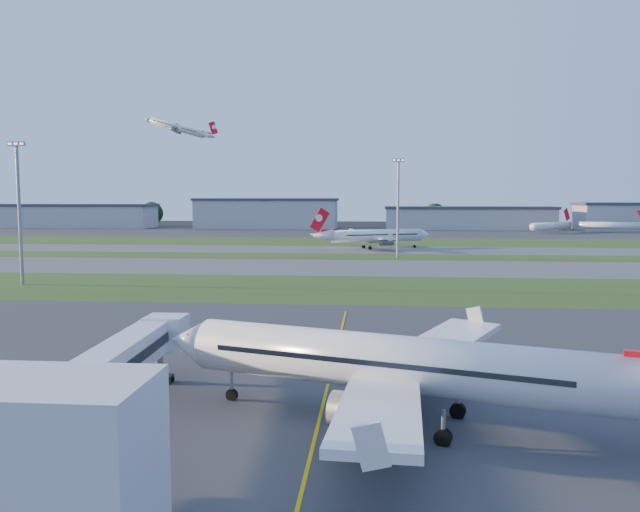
# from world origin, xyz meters

# --- Properties ---
(ground) EXTENTS (700.00, 700.00, 0.00)m
(ground) POSITION_xyz_m (0.00, 0.00, 0.00)
(ground) COLOR black
(ground) RESTS_ON ground
(apron_near) EXTENTS (300.00, 70.00, 0.01)m
(apron_near) POSITION_xyz_m (0.00, 0.00, 0.01)
(apron_near) COLOR #333335
(apron_near) RESTS_ON ground
(grass_strip_a) EXTENTS (300.00, 34.00, 0.01)m
(grass_strip_a) POSITION_xyz_m (0.00, 52.00, 0.01)
(grass_strip_a) COLOR #304E1A
(grass_strip_a) RESTS_ON ground
(taxiway_a) EXTENTS (300.00, 32.00, 0.01)m
(taxiway_a) POSITION_xyz_m (0.00, 85.00, 0.01)
(taxiway_a) COLOR #515154
(taxiway_a) RESTS_ON ground
(grass_strip_b) EXTENTS (300.00, 18.00, 0.01)m
(grass_strip_b) POSITION_xyz_m (0.00, 110.00, 0.01)
(grass_strip_b) COLOR #304E1A
(grass_strip_b) RESTS_ON ground
(taxiway_b) EXTENTS (300.00, 26.00, 0.01)m
(taxiway_b) POSITION_xyz_m (0.00, 132.00, 0.01)
(taxiway_b) COLOR #515154
(taxiway_b) RESTS_ON ground
(grass_strip_c) EXTENTS (300.00, 40.00, 0.01)m
(grass_strip_c) POSITION_xyz_m (0.00, 165.00, 0.01)
(grass_strip_c) COLOR #304E1A
(grass_strip_c) RESTS_ON ground
(apron_far) EXTENTS (400.00, 80.00, 0.01)m
(apron_far) POSITION_xyz_m (0.00, 225.00, 0.01)
(apron_far) COLOR #333335
(apron_far) RESTS_ON ground
(yellow_line) EXTENTS (0.25, 60.00, 0.02)m
(yellow_line) POSITION_xyz_m (5.00, 0.00, 0.00)
(yellow_line) COLOR gold
(yellow_line) RESTS_ON ground
(jet_bridge) EXTENTS (4.20, 26.90, 6.20)m
(jet_bridge) POSITION_xyz_m (-9.81, -15.24, 4.01)
(jet_bridge) COLOR silver
(jet_bridge) RESTS_ON ground
(airliner_parked) EXTENTS (37.65, 31.70, 12.10)m
(airliner_parked) POSITION_xyz_m (11.02, -12.68, 4.25)
(airliner_parked) COLOR white
(airliner_parked) RESTS_ON ground
(airliner_taxiing) EXTENTS (34.31, 29.19, 11.42)m
(airliner_taxiing) POSITION_xyz_m (9.51, 135.88, 4.01)
(airliner_taxiing) COLOR white
(airliner_taxiing) RESTS_ON ground
(airliner_departing) EXTENTS (30.58, 25.79, 9.56)m
(airliner_departing) POSITION_xyz_m (-79.71, 222.78, 46.88)
(airliner_departing) COLOR white
(mini_jet_near) EXTENTS (22.29, 20.57, 9.48)m
(mini_jet_near) POSITION_xyz_m (85.84, 225.14, 3.28)
(mini_jet_near) COLOR white
(mini_jet_near) RESTS_ON ground
(mini_jet_far) EXTENTS (28.52, 7.15, 9.48)m
(mini_jet_far) POSITION_xyz_m (113.76, 231.10, 3.28)
(mini_jet_far) COLOR white
(mini_jet_far) RESTS_ON ground
(light_mast_west) EXTENTS (3.20, 0.70, 25.80)m
(light_mast_west) POSITION_xyz_m (-55.00, 52.00, 14.81)
(light_mast_west) COLOR gray
(light_mast_west) RESTS_ON ground
(light_mast_centre) EXTENTS (3.20, 0.70, 25.80)m
(light_mast_centre) POSITION_xyz_m (15.00, 108.00, 14.81)
(light_mast_centre) COLOR gray
(light_mast_centre) RESTS_ON ground
(hangar_far_west) EXTENTS (91.80, 23.00, 12.20)m
(hangar_far_west) POSITION_xyz_m (-150.00, 255.00, 6.14)
(hangar_far_west) COLOR #979A9F
(hangar_far_west) RESTS_ON ground
(hangar_west) EXTENTS (71.40, 23.00, 15.20)m
(hangar_west) POSITION_xyz_m (-45.00, 255.00, 7.64)
(hangar_west) COLOR #979A9F
(hangar_west) RESTS_ON ground
(hangar_east) EXTENTS (81.60, 23.00, 11.20)m
(hangar_east) POSITION_xyz_m (55.00, 255.00, 5.64)
(hangar_east) COLOR #979A9F
(hangar_east) RESTS_ON ground
(tree_far_west) EXTENTS (11.00, 11.00, 12.00)m
(tree_far_west) POSITION_xyz_m (-190.00, 268.00, 6.49)
(tree_far_west) COLOR black
(tree_far_west) RESTS_ON ground
(tree_west) EXTENTS (12.10, 12.10, 13.20)m
(tree_west) POSITION_xyz_m (-110.00, 270.00, 7.14)
(tree_west) COLOR black
(tree_west) RESTS_ON ground
(tree_mid_west) EXTENTS (9.90, 9.90, 10.80)m
(tree_mid_west) POSITION_xyz_m (-20.00, 266.00, 5.84)
(tree_mid_west) COLOR black
(tree_mid_west) RESTS_ON ground
(tree_mid_east) EXTENTS (11.55, 11.55, 12.60)m
(tree_mid_east) POSITION_xyz_m (40.00, 269.00, 6.81)
(tree_mid_east) COLOR black
(tree_mid_east) RESTS_ON ground
(tree_east) EXTENTS (10.45, 10.45, 11.40)m
(tree_east) POSITION_xyz_m (115.00, 267.00, 6.16)
(tree_east) COLOR black
(tree_east) RESTS_ON ground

